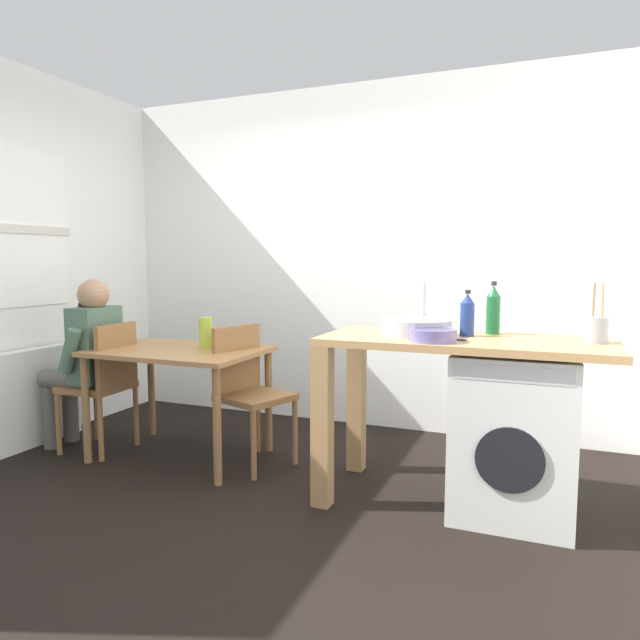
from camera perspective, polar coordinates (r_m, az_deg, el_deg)
ground_plane at (r=3.27m, az=-5.70°, el=-18.05°), size 5.46×5.46×0.00m
wall_back at (r=4.60m, az=4.38°, el=6.22°), size 4.60×0.10×2.70m
radiator at (r=4.61m, az=-26.83°, el=-6.93°), size 0.10×0.80×0.70m
dining_table at (r=3.95m, az=-13.91°, el=-4.21°), size 1.10×0.76×0.74m
chair_person_seat at (r=4.24m, az=-20.66°, el=-5.59°), size 0.41×0.41×0.90m
chair_opposite at (r=3.78m, az=-7.24°, el=-6.63°), size 0.51×0.51×0.90m
seated_person at (r=4.32m, az=-22.35°, el=-3.24°), size 0.50×0.51×1.20m
kitchen_counter at (r=3.18m, az=10.44°, el=-4.40°), size 1.50×0.68×0.92m
washing_machine at (r=3.20m, az=18.80°, el=-10.68°), size 0.60×0.61×0.86m
sink_basin at (r=3.16m, az=9.59°, el=-0.72°), size 0.38×0.38×0.09m
tap at (r=3.33m, az=10.29°, el=1.24°), size 0.02×0.02×0.28m
bottle_tall_green at (r=3.18m, az=14.49°, el=0.45°), size 0.08×0.08×0.25m
bottle_squat_brown at (r=3.31m, az=16.91°, el=0.93°), size 0.08×0.08×0.29m
mixing_bowl at (r=2.94m, az=11.20°, el=-1.41°), size 0.24×0.24×0.07m
utensil_crock at (r=3.14m, az=25.90°, el=-0.82°), size 0.11×0.11×0.30m
vase at (r=3.91m, az=-11.35°, el=-1.25°), size 0.09×0.09×0.21m
scissors at (r=3.03m, az=13.09°, el=-1.86°), size 0.15×0.06×0.01m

